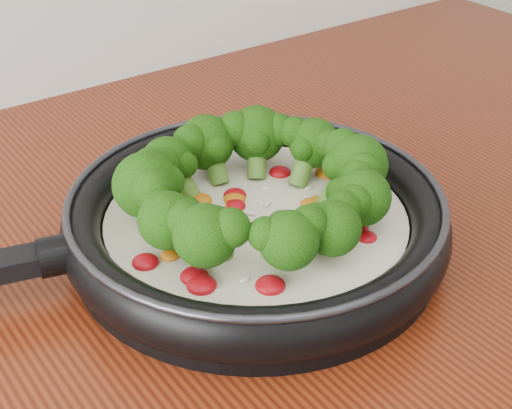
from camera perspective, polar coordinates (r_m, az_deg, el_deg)
skillet at (r=0.71m, az=-0.31°, el=-0.67°), size 0.60×0.44×0.11m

